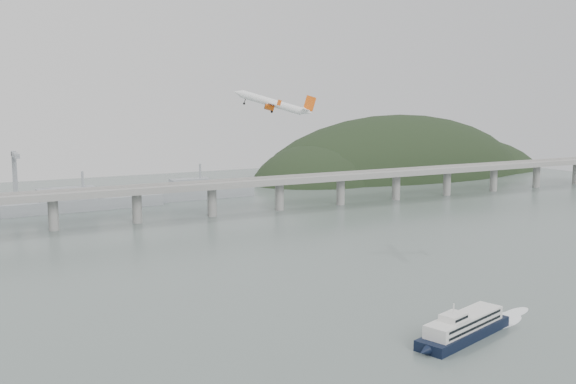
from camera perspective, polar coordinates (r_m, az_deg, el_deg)
ground at (r=264.76m, az=5.65°, el=-9.26°), size 900.00×900.00×0.00m
bridge at (r=437.39m, az=-9.05°, el=0.02°), size 800.00×22.00×23.90m
headland at (r=695.90m, az=10.16°, el=-0.05°), size 365.00×155.00×156.00m
ferry at (r=233.13m, az=14.67°, el=-11.02°), size 68.49×27.76×13.27m
airliner at (r=335.27m, az=-1.20°, el=7.49°), size 38.16×36.14×14.61m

